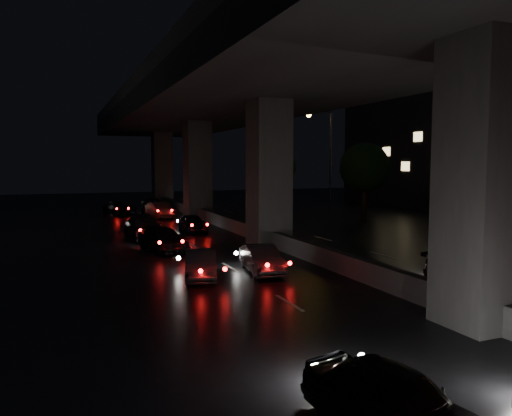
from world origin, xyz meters
TOP-DOWN VIEW (x-y plane):
  - ground at (0.00, 0.00)m, footprint 120.00×120.00m
  - viaduct at (0.00, 5.00)m, footprint 12.00×80.00m
  - median_barrier at (0.00, 5.00)m, footprint 0.45×70.00m
  - building_right_far at (27.00, 20.00)m, footprint 12.00×22.00m
  - tree_c at (11.00, 12.00)m, footprint 3.80×3.80m
  - tree_d at (11.00, 28.00)m, footprint 3.80×3.80m
  - streetlight_far at (10.97, 18.00)m, footprint 2.52×0.44m
  - car_0 at (-5.81, -13.86)m, footprint 2.24×3.79m
  - car_3 at (2.80, -7.34)m, footprint 2.20×4.39m
  - car_4 at (-5.73, -1.51)m, footprint 2.00×3.55m
  - car_5 at (-3.09, -1.45)m, footprint 1.65×3.59m
  - car_6 at (-5.92, 5.06)m, footprint 2.34×4.14m
  - car_7 at (-6.10, 9.77)m, footprint 2.20×4.75m
  - car_8 at (-2.70, 11.43)m, footprint 1.41×3.50m
  - car_9 at (-3.00, 20.97)m, footprint 1.93×4.22m
  - car_10 at (-2.68, 26.38)m, footprint 2.67×4.78m
  - car_11 at (-5.76, 24.97)m, footprint 2.93×4.60m
  - car_12 at (3.12, 31.93)m, footprint 1.59×3.29m

SIDE VIEW (x-z plane):
  - ground at x=0.00m, z-range 0.00..0.00m
  - median_barrier at x=0.00m, z-range 0.00..0.85m
  - car_12 at x=3.12m, z-range 0.00..1.08m
  - car_4 at x=-5.73m, z-range 0.00..1.11m
  - car_5 at x=-3.09m, z-range 0.00..1.14m
  - car_11 at x=-5.76m, z-range 0.00..1.18m
  - car_8 at x=-2.70m, z-range 0.00..1.19m
  - car_0 at x=-5.81m, z-range 0.00..1.21m
  - car_3 at x=2.80m, z-range 0.00..1.22m
  - car_10 at x=-2.68m, z-range 0.00..1.27m
  - car_6 at x=-5.92m, z-range 0.00..1.33m
  - car_9 at x=-3.00m, z-range 0.00..1.34m
  - car_7 at x=-6.10m, z-range 0.00..1.34m
  - tree_c at x=11.00m, z-range 1.13..7.26m
  - tree_d at x=11.00m, z-range 1.13..7.26m
  - streetlight_far at x=10.97m, z-range 1.16..10.16m
  - building_right_far at x=27.00m, z-range 0.00..15.00m
  - viaduct at x=0.00m, z-range 3.09..13.59m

